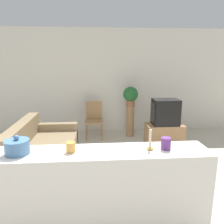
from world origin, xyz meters
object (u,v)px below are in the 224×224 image
(couch, at_px, (43,153))
(wooden_chair, at_px, (94,118))
(potted_plant, at_px, (131,95))
(television, at_px, (165,112))
(decorative_bowl, at_px, (17,147))

(couch, xyz_separation_m, wooden_chair, (0.89, 1.62, 0.20))
(potted_plant, bearing_deg, couch, -137.66)
(television, bearing_deg, wooden_chair, 157.61)
(couch, xyz_separation_m, television, (2.47, 0.97, 0.47))
(wooden_chair, bearing_deg, television, -22.39)
(potted_plant, bearing_deg, television, -44.78)
(couch, distance_m, potted_plant, 2.54)
(potted_plant, xyz_separation_m, decorative_bowl, (-1.65, -3.20, -0.02))
(wooden_chair, xyz_separation_m, potted_plant, (0.91, 0.02, 0.56))
(television, height_order, potted_plant, potted_plant)
(television, relative_size, potted_plant, 1.16)
(wooden_chair, relative_size, potted_plant, 1.82)
(decorative_bowl, bearing_deg, wooden_chair, 76.98)
(couch, relative_size, potted_plant, 3.50)
(couch, bearing_deg, television, 21.40)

